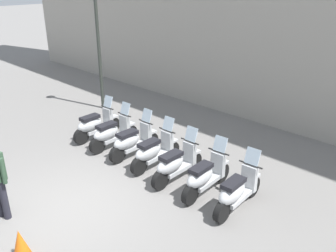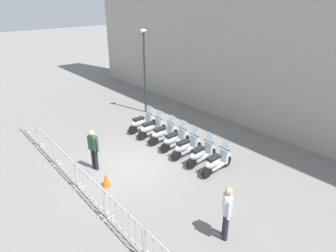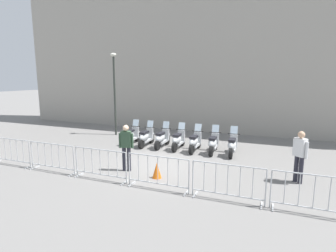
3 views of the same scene
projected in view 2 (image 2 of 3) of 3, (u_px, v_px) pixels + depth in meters
ground_plane at (128, 167)px, 12.18m from camera, size 120.00×120.00×0.00m
motorcycle_0 at (141, 123)px, 15.30m from camera, size 0.56×1.73×1.24m
motorcycle_1 at (151, 128)px, 14.67m from camera, size 0.56×1.73×1.24m
motorcycle_2 at (162, 134)px, 14.10m from camera, size 0.58×1.73×1.24m
motorcycle_3 at (174, 140)px, 13.48m from camera, size 0.56×1.73×1.24m
motorcycle_4 at (186, 147)px, 12.82m from camera, size 0.57×1.73×1.24m
motorcycle_5 at (200, 154)px, 12.23m from camera, size 0.56×1.73×1.24m
motorcycle_6 at (216, 162)px, 11.61m from camera, size 0.56×1.73×1.24m
barrier_segment_0 at (30, 129)px, 14.42m from camera, size 2.04×0.65×1.07m
barrier_segment_1 at (45, 144)px, 12.92m from camera, size 2.04×0.65×1.07m
barrier_segment_2 at (64, 163)px, 11.42m from camera, size 2.04×0.65×1.07m
barrier_segment_3 at (89, 188)px, 9.92m from camera, size 2.04×0.65×1.07m
barrier_segment_4 at (123, 222)px, 8.42m from camera, size 2.04×0.65×1.07m
street_lamp at (144, 63)px, 16.86m from camera, size 0.36×0.36×4.88m
officer_near_row_end at (227, 210)px, 8.20m from camera, size 0.41×0.43×1.73m
officer_mid_plaza at (93, 148)px, 11.64m from camera, size 0.54×0.28×1.73m
traffic_cone at (106, 180)px, 10.82m from camera, size 0.32×0.32×0.55m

